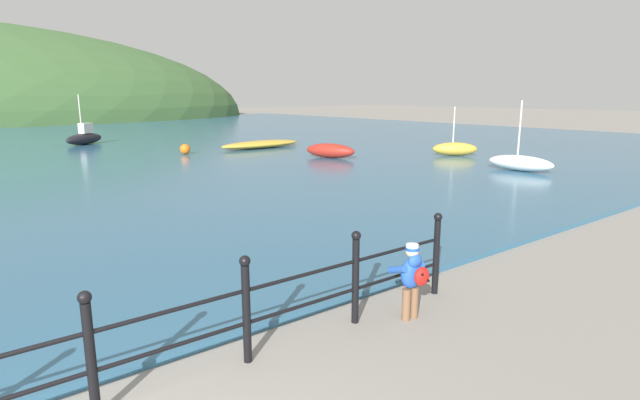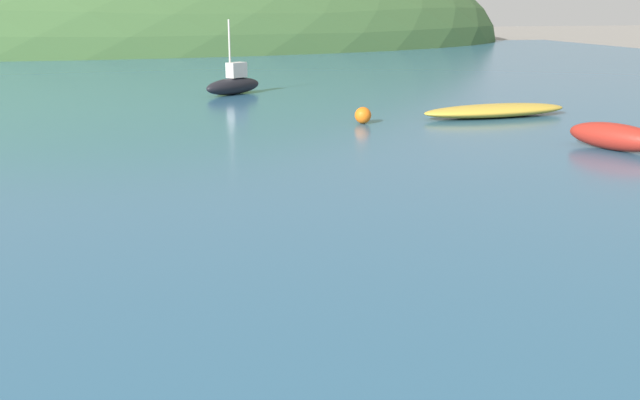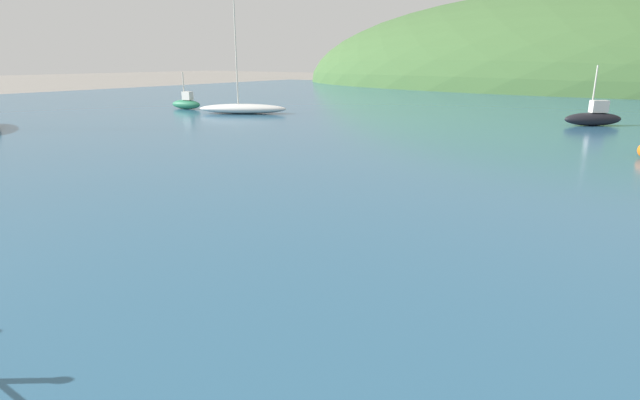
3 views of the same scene
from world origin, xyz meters
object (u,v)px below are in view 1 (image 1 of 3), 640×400
Objects in this scene: child_in_coat at (412,275)px; mooring_buoy at (185,149)px; boat_green_fishing at (520,163)px; boat_white_sailboat at (330,151)px; boat_red_dinghy at (455,149)px; boat_blue_hull at (84,137)px; boat_far_right at (261,144)px.

child_in_coat is 2.11× the size of mooring_buoy.
boat_green_fishing is 1.04× the size of boat_white_sailboat.
boat_red_dinghy reaches higher than child_in_coat.
boat_green_fishing is at bearing -63.43° from boat_blue_hull.
boat_red_dinghy reaches higher than mooring_buoy.
child_in_coat is at bearing -115.91° from boat_far_right.
boat_far_right is (9.04, 18.61, -0.31)m from child_in_coat.
boat_green_fishing is 22.84m from boat_blue_hull.
mooring_buoy is at bearing -71.91° from boat_blue_hull.
boat_far_right is 1.98× the size of boat_white_sailboat.
child_in_coat is 0.45× the size of boat_red_dinghy.
boat_red_dinghy is at bearing 66.39° from boat_green_fishing.
boat_white_sailboat is at bearing 113.16° from boat_green_fishing.
boat_far_right is at bearing 64.09° from child_in_coat.
mooring_buoy is (-7.64, 12.53, -0.05)m from boat_green_fishing.
boat_green_fishing reaches higher than boat_white_sailboat.
boat_far_right is at bearing 122.14° from boat_red_dinghy.
boat_blue_hull reaches higher than mooring_buoy.
mooring_buoy is (4.75, 18.38, -0.27)m from child_in_coat.
boat_red_dinghy reaches higher than boat_far_right.
mooring_buoy is at bearing 75.52° from child_in_coat.
boat_green_fishing reaches higher than mooring_buoy.
boat_green_fishing is 5.35× the size of mooring_buoy.
boat_blue_hull reaches higher than boat_green_fishing.
boat_red_dinghy is 5.80m from boat_white_sailboat.
boat_red_dinghy is (5.26, -8.37, 0.12)m from boat_far_right.
boat_white_sailboat is (7.11, -13.16, -0.08)m from boat_blue_hull.
boat_green_fishing reaches higher than child_in_coat.
boat_red_dinghy is at bearing -29.82° from boat_white_sailboat.
boat_red_dinghy is at bearing 35.59° from child_in_coat.
boat_blue_hull reaches higher than boat_red_dinghy.
boat_far_right is 10.14× the size of mooring_buoy.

